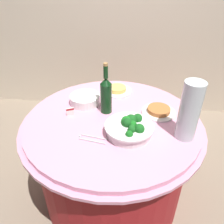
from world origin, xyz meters
TOP-DOWN VIEW (x-y plane):
  - ground_plane at (0.00, 0.00)m, footprint 6.00×6.00m
  - buffet_table at (0.00, 0.00)m, footprint 1.16×1.16m
  - broccoli_bowl at (0.12, -0.14)m, footprint 0.28×0.28m
  - plate_stack at (-0.21, 0.17)m, footprint 0.21×0.21m
  - wine_bottle at (-0.05, 0.08)m, footprint 0.07×0.07m
  - decorative_fruit_vase at (0.43, -0.13)m, footprint 0.11×0.11m
  - serving_tongs at (-0.09, -0.21)m, footprint 0.17×0.07m
  - food_plate_peanuts at (0.30, 0.10)m, footprint 0.22×0.22m
  - food_plate_noodles at (0.00, 0.36)m, footprint 0.22×0.22m
  - label_placard_front at (-0.27, 0.01)m, footprint 0.05×0.03m

SIDE VIEW (x-z plane):
  - ground_plane at x=0.00m, z-range 0.00..0.00m
  - buffet_table at x=0.00m, z-range 0.01..0.75m
  - serving_tongs at x=-0.09m, z-range 0.74..0.75m
  - food_plate_noodles at x=0.00m, z-range 0.74..0.78m
  - food_plate_peanuts at x=0.30m, z-range 0.74..0.78m
  - plate_stack at x=-0.21m, z-range 0.74..0.80m
  - label_placard_front at x=-0.27m, z-range 0.74..0.80m
  - broccoli_bowl at x=0.12m, z-range 0.73..0.84m
  - wine_bottle at x=-0.05m, z-range 0.70..1.04m
  - decorative_fruit_vase at x=0.43m, z-range 0.73..1.07m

